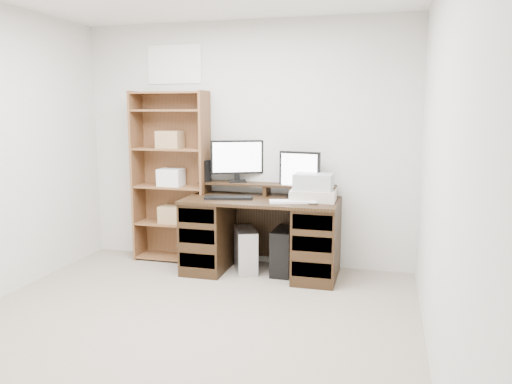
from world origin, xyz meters
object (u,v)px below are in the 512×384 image
at_px(monitor_wide, 237,159).
at_px(monitor_small, 299,173).
at_px(desk, 261,235).
at_px(tower_black, 284,251).
at_px(bookshelf, 172,175).
at_px(printer, 313,195).
at_px(tower_silver, 246,250).

distance_m(monitor_wide, monitor_small, 0.68).
xyz_separation_m(desk, tower_black, (0.22, 0.06, -0.16)).
bearing_deg(bookshelf, monitor_small, -1.67).
bearing_deg(printer, bookshelf, 171.34).
height_order(desk, monitor_wide, monitor_wide).
bearing_deg(desk, tower_silver, 173.84).
distance_m(printer, bookshelf, 1.56).
bearing_deg(tower_black, printer, -6.21).
height_order(monitor_small, printer, monitor_small).
height_order(printer, tower_silver, printer).
distance_m(desk, tower_black, 0.28).
xyz_separation_m(desk, bookshelf, (-1.04, 0.21, 0.53)).
height_order(printer, bookshelf, bookshelf).
distance_m(tower_silver, tower_black, 0.39).
height_order(tower_silver, tower_black, tower_black).
relative_size(monitor_wide, tower_black, 1.12).
bearing_deg(monitor_small, tower_black, -126.81).
xyz_separation_m(tower_silver, tower_black, (0.39, 0.04, 0.01)).
relative_size(printer, tower_silver, 0.98).
xyz_separation_m(monitor_wide, printer, (0.83, -0.23, -0.31)).
bearing_deg(tower_black, desk, -163.19).
height_order(monitor_wide, printer, monitor_wide).
relative_size(monitor_wide, bookshelf, 0.28).
distance_m(monitor_small, tower_silver, 0.95).
xyz_separation_m(monitor_wide, bookshelf, (-0.71, -0.04, -0.19)).
bearing_deg(monitor_wide, printer, -39.91).
bearing_deg(desk, printer, 2.40).
bearing_deg(monitor_wide, tower_black, -43.82).
bearing_deg(desk, monitor_small, 26.85).
relative_size(tower_black, bookshelf, 0.25).
relative_size(monitor_small, tower_silver, 1.05).
xyz_separation_m(monitor_small, printer, (0.16, -0.15, -0.19)).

